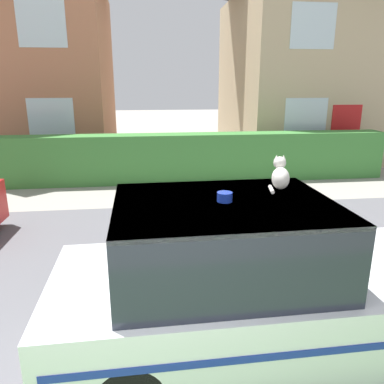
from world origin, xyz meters
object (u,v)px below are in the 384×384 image
object	(u,v)px
cat	(280,176)
house_left	(5,41)
police_car	(245,282)
house_right	(324,44)

from	to	relation	value
cat	house_left	world-z (taller)	house_left
cat	house_left	size ratio (longest dim) A/B	0.04
police_car	house_left	bearing A→B (deg)	115.73
police_car	house_right	xyz separation A→B (m)	(6.07, 11.47, 3.46)
police_car	house_left	world-z (taller)	house_left
house_left	house_right	world-z (taller)	house_right
police_car	house_right	size ratio (longest dim) A/B	0.50
police_car	cat	distance (m)	1.16
police_car	cat	bearing A→B (deg)	11.60
police_car	cat	world-z (taller)	cat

